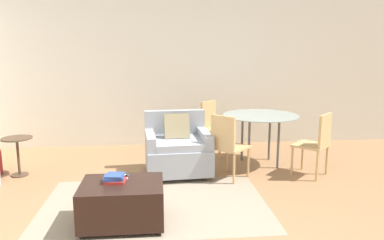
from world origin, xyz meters
name	(u,v)px	position (x,y,z in m)	size (l,w,h in m)	color
wall_back	(163,71)	(0.00, 3.66, 1.38)	(12.00, 0.06, 2.75)	silver
area_rug	(155,204)	(-0.15, 0.87, 0.00)	(2.57, 1.71, 0.01)	gray
armchair	(177,150)	(0.17, 1.96, 0.35)	(0.94, 0.89, 0.87)	#999EA8
ottoman	(122,202)	(-0.48, 0.42, 0.24)	(0.83, 0.64, 0.44)	black
book_stack	(114,178)	(-0.55, 0.47, 0.47)	(0.23, 0.20, 0.08)	#B72D28
tv_remote_primary	(126,177)	(-0.45, 0.60, 0.44)	(0.09, 0.16, 0.01)	#333338
tv_remote_secondary	(125,177)	(-0.45, 0.60, 0.44)	(0.07, 0.16, 0.01)	#B7B7BC
side_table	(18,149)	(-2.06, 2.06, 0.39)	(0.42, 0.42, 0.55)	#4C3828
dining_table	(260,120)	(1.45, 2.27, 0.69)	(1.15, 1.15, 0.78)	#8C9E99
dining_chair_near_left	(227,143)	(0.82, 1.64, 0.52)	(0.59, 0.59, 0.90)	tan
dining_chair_near_right	(317,140)	(2.09, 1.64, 0.52)	(0.59, 0.59, 0.90)	tan
dining_chair_far_left	(213,124)	(0.82, 2.90, 0.52)	(0.59, 0.59, 0.90)	tan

